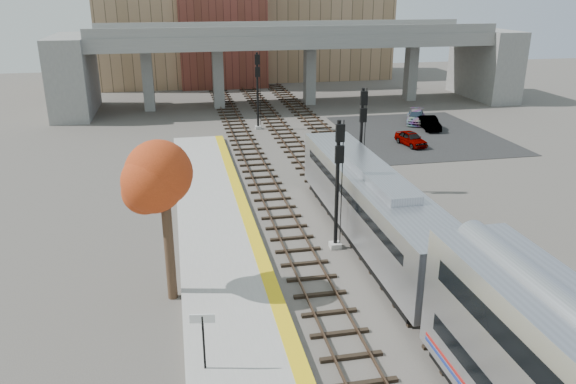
{
  "coord_description": "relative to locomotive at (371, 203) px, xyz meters",
  "views": [
    {
      "loc": [
        -9.21,
        -21.37,
        13.46
      ],
      "look_at": [
        -3.22,
        7.96,
        2.5
      ],
      "focal_mm": 35.0,
      "sensor_mm": 36.0,
      "label": 1
    }
  ],
  "objects": [
    {
      "name": "signal_mast_near",
      "position": [
        -2.1,
        -0.5,
        1.28
      ],
      "size": [
        0.6,
        0.64,
        7.13
      ],
      "color": "#9E9E99",
      "rests_on": "ground"
    },
    {
      "name": "overpass",
      "position": [
        3.92,
        39.15,
        3.53
      ],
      "size": [
        54.0,
        12.0,
        9.5
      ],
      "color": "slate",
      "rests_on": "ground"
    },
    {
      "name": "car_a",
      "position": [
        10.41,
        18.5,
        -1.61
      ],
      "size": [
        2.08,
        3.9,
        1.26
      ],
      "primitive_type": "imported",
      "rotation": [
        0.0,
        0.0,
        0.17
      ],
      "color": "#99999E",
      "rests_on": "parking_lot"
    },
    {
      "name": "signal_mast_mid",
      "position": [
        2.0,
        7.84,
        1.34
      ],
      "size": [
        0.6,
        0.64,
        7.23
      ],
      "color": "#9E9E99",
      "rests_on": "ground"
    },
    {
      "name": "car_c",
      "position": [
        14.43,
        26.64,
        -1.59
      ],
      "size": [
        3.49,
        4.82,
        1.3
      ],
      "primitive_type": "imported",
      "rotation": [
        0.0,
        0.0,
        -0.42
      ],
      "color": "#99999E",
      "rests_on": "parking_lot"
    },
    {
      "name": "tracks",
      "position": [
        -0.07,
        6.65,
        -2.2
      ],
      "size": [
        10.7,
        95.0,
        0.25
      ],
      "color": "black",
      "rests_on": "ground"
    },
    {
      "name": "ground",
      "position": [
        -1.0,
        -5.85,
        -2.28
      ],
      "size": [
        160.0,
        160.0,
        0.0
      ],
      "primitive_type": "plane",
      "color": "#47423D",
      "rests_on": "ground"
    },
    {
      "name": "tree",
      "position": [
        -10.88,
        -3.99,
        3.24
      ],
      "size": [
        3.6,
        3.6,
        7.44
      ],
      "color": "#382619",
      "rests_on": "ground"
    },
    {
      "name": "car_b",
      "position": [
        14.63,
        23.76,
        -1.59
      ],
      "size": [
        1.88,
        4.09,
        1.3
      ],
      "primitive_type": "imported",
      "rotation": [
        0.0,
        0.0,
        -0.13
      ],
      "color": "#99999E",
      "rests_on": "parking_lot"
    },
    {
      "name": "locomotive",
      "position": [
        0.0,
        0.0,
        0.0
      ],
      "size": [
        3.02,
        19.05,
        4.1
      ],
      "color": "#A8AAB2",
      "rests_on": "ground"
    },
    {
      "name": "platform",
      "position": [
        -8.25,
        -5.85,
        -2.1
      ],
      "size": [
        4.5,
        60.0,
        0.35
      ],
      "primitive_type": "cube",
      "color": "#9E9E99",
      "rests_on": "ground"
    },
    {
      "name": "buildings_far",
      "position": [
        0.26,
        60.72,
        5.6
      ],
      "size": [
        43.0,
        21.0,
        20.6
      ],
      "color": "tan",
      "rests_on": "ground"
    },
    {
      "name": "parking_lot",
      "position": [
        13.0,
        22.15,
        -2.26
      ],
      "size": [
        14.0,
        18.0,
        0.04
      ],
      "primitive_type": "cube",
      "color": "black",
      "rests_on": "ground"
    },
    {
      "name": "yellow_strip",
      "position": [
        -6.35,
        -5.85,
        -1.92
      ],
      "size": [
        0.7,
        60.0,
        0.01
      ],
      "primitive_type": "cube",
      "color": "yellow",
      "rests_on": "platform"
    },
    {
      "name": "signal_mast_far",
      "position": [
        -2.1,
        27.49,
        1.55
      ],
      "size": [
        0.6,
        0.64,
        7.54
      ],
      "color": "#9E9E99",
      "rests_on": "ground"
    },
    {
      "name": "station_sign",
      "position": [
        -9.77,
        -9.9,
        -0.3
      ],
      "size": [
        0.9,
        0.19,
        2.27
      ],
      "rotation": [
        0.0,
        0.0,
        -0.15
      ],
      "color": "black",
      "rests_on": "platform"
    }
  ]
}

